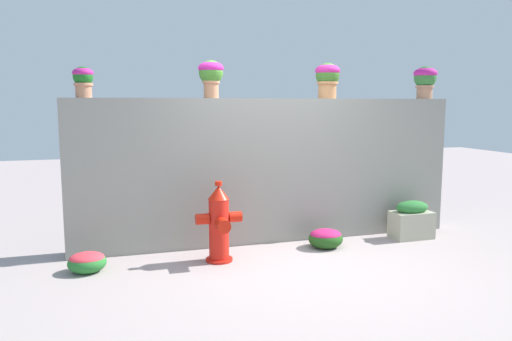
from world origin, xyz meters
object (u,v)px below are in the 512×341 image
potted_plant_1 (211,74)px  potted_plant_2 (327,77)px  flower_bush_right (87,261)px  planter_box (412,220)px  potted_plant_0 (83,79)px  fire_hydrant (219,224)px  potted_plant_3 (425,79)px  flower_bush_left (326,238)px

potted_plant_1 → potted_plant_2: size_ratio=0.98×
flower_bush_right → planter_box: bearing=2.2°
potted_plant_2 → flower_bush_right: bearing=-168.0°
potted_plant_0 → flower_bush_right: 2.06m
potted_plant_1 → potted_plant_2: potted_plant_2 is taller
potted_plant_0 → flower_bush_right: size_ratio=0.88×
potted_plant_0 → potted_plant_1: (1.47, -0.06, 0.08)m
fire_hydrant → flower_bush_right: 1.47m
potted_plant_0 → potted_plant_3: potted_plant_3 is taller
potted_plant_1 → potted_plant_2: (1.57, 0.05, -0.01)m
potted_plant_1 → potted_plant_2: 1.57m
flower_bush_left → planter_box: 1.29m
potted_plant_3 → fire_hydrant: 3.60m
fire_hydrant → flower_bush_right: bearing=177.8°
potted_plant_0 → potted_plant_3: size_ratio=0.79×
potted_plant_0 → potted_plant_1: potted_plant_1 is taller
potted_plant_0 → flower_bush_left: bearing=-11.6°
potted_plant_1 → potted_plant_3: size_ratio=1.02×
flower_bush_right → potted_plant_2: bearing=12.0°
fire_hydrant → flower_bush_right: size_ratio=2.28×
potted_plant_0 → planter_box: 4.49m
flower_bush_left → planter_box: planter_box is taller
potted_plant_2 → potted_plant_0: bearing=179.7°
potted_plant_3 → planter_box: potted_plant_3 is taller
potted_plant_1 → planter_box: 3.25m
potted_plant_1 → fire_hydrant: bearing=-95.5°
potted_plant_2 → potted_plant_3: (1.47, -0.04, -0.00)m
potted_plant_1 → flower_bush_left: (1.33, -0.51, -2.02)m
fire_hydrant → potted_plant_3: bearing=12.0°
potted_plant_2 → flower_bush_right: 3.72m
potted_plant_2 → flower_bush_right: potted_plant_2 is taller
potted_plant_0 → flower_bush_left: (2.80, -0.57, -1.93)m
flower_bush_left → planter_box: bearing=3.0°
fire_hydrant → planter_box: size_ratio=1.71×
potted_plant_3 → flower_bush_right: (-4.53, -0.61, -2.01)m
flower_bush_left → planter_box: (1.28, 0.07, 0.12)m
potted_plant_1 → fire_hydrant: (-0.06, -0.66, -1.71)m
potted_plant_0 → planter_box: bearing=-7.1°
flower_bush_left → potted_plant_3: bearing=16.8°
flower_bush_left → flower_bush_right: 2.82m
potted_plant_1 → flower_bush_right: potted_plant_1 is taller
flower_bush_left → fire_hydrant: bearing=-174.0°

